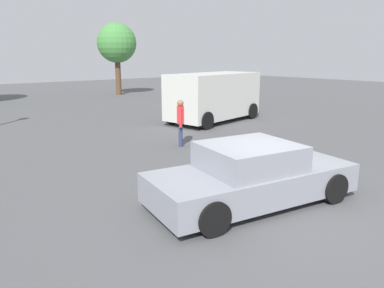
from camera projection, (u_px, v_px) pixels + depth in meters
ground_plane at (260, 204)px, 7.69m from camera, size 80.00×80.00×0.00m
sedan_foreground at (251, 176)px, 7.61m from camera, size 4.65×2.52×1.29m
dog at (249, 149)px, 11.12m from camera, size 0.29×0.64×0.41m
van_white at (214, 96)px, 17.13m from camera, size 5.13×2.98×2.24m
pedestrian at (180, 119)px, 12.37m from camera, size 0.43×0.48×1.60m
tree_back_center at (117, 43)px, 28.47m from camera, size 3.04×3.04×5.53m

